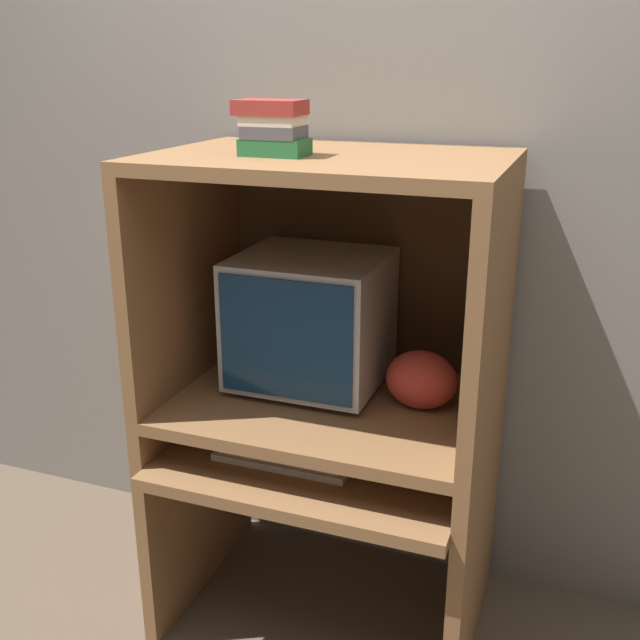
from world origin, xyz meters
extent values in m
cube|color=gray|center=(0.00, 0.73, 1.30)|extent=(6.00, 0.06, 2.60)
cube|color=brown|center=(-0.45, 0.33, 0.30)|extent=(0.04, 0.67, 0.61)
cube|color=brown|center=(0.45, 0.33, 0.30)|extent=(0.04, 0.67, 0.61)
cube|color=brown|center=(0.00, 0.18, 0.59)|extent=(0.86, 0.46, 0.04)
cube|color=brown|center=(-0.45, 0.33, 0.68)|extent=(0.04, 0.67, 0.14)
cube|color=brown|center=(0.45, 0.33, 0.68)|extent=(0.04, 0.67, 0.14)
cube|color=brown|center=(0.00, 0.33, 0.73)|extent=(0.86, 0.67, 0.04)
cube|color=brown|center=(-0.45, 0.33, 1.10)|extent=(0.04, 0.67, 0.70)
cube|color=brown|center=(0.45, 0.33, 1.10)|extent=(0.04, 0.67, 0.70)
cube|color=brown|center=(0.00, 0.33, 1.43)|extent=(0.86, 0.67, 0.04)
cube|color=#48321E|center=(0.00, 0.65, 1.10)|extent=(0.86, 0.01, 0.70)
cylinder|color=#B2B2B7|center=(-0.09, 0.42, 0.76)|extent=(0.22, 0.22, 0.02)
cube|color=#B2B2B7|center=(-0.09, 0.42, 0.96)|extent=(0.42, 0.40, 0.38)
cube|color=navy|center=(-0.09, 0.23, 0.96)|extent=(0.39, 0.01, 0.34)
cube|color=beige|center=(-0.08, 0.18, 0.62)|extent=(0.39, 0.14, 0.02)
cube|color=silver|center=(-0.08, 0.18, 0.63)|extent=(0.36, 0.11, 0.01)
ellipsoid|color=#28282B|center=(0.19, 0.19, 0.62)|extent=(0.06, 0.04, 0.03)
ellipsoid|color=#BC382D|center=(0.26, 0.37, 0.83)|extent=(0.20, 0.15, 0.17)
cube|color=#236638|center=(-0.12, 0.25, 1.47)|extent=(0.17, 0.10, 0.04)
cube|color=#4C4C51|center=(-0.12, 0.25, 1.51)|extent=(0.15, 0.11, 0.03)
cube|color=beige|center=(-0.12, 0.26, 1.53)|extent=(0.15, 0.12, 0.03)
cube|color=maroon|center=(-0.13, 0.25, 1.57)|extent=(0.17, 0.11, 0.04)
camera|label=1|loc=(0.67, -1.53, 1.68)|focal=42.00mm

